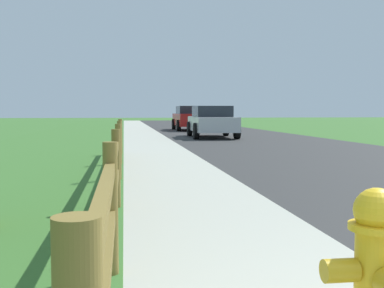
{
  "coord_description": "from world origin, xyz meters",
  "views": [
    {
      "loc": [
        -1.98,
        -1.16,
        1.23
      ],
      "look_at": [
        -0.61,
        8.33,
        0.56
      ],
      "focal_mm": 44.19,
      "sensor_mm": 36.0,
      "label": 1
    }
  ],
  "objects": [
    {
      "name": "ground_plane",
      "position": [
        0.0,
        25.0,
        0.0
      ],
      "size": [
        120.0,
        120.0,
        0.0
      ],
      "primitive_type": "plane",
      "color": "#3A6D2C"
    },
    {
      "name": "road_asphalt",
      "position": [
        3.5,
        27.0,
        0.0
      ],
      "size": [
        7.0,
        66.0,
        0.01
      ],
      "primitive_type": "cube",
      "color": "#323232",
      "rests_on": "ground"
    },
    {
      "name": "curb_concrete",
      "position": [
        -3.0,
        27.0,
        0.0
      ],
      "size": [
        6.0,
        66.0,
        0.01
      ],
      "primitive_type": "cube",
      "color": "#B2B3A3",
      "rests_on": "ground"
    },
    {
      "name": "grass_verge",
      "position": [
        -4.5,
        27.0,
        0.01
      ],
      "size": [
        5.0,
        66.0,
        0.0
      ],
      "primitive_type": "cube",
      "color": "#3A6D2C",
      "rests_on": "ground"
    },
    {
      "name": "fire_hydrant",
      "position": [
        -0.65,
        1.15,
        0.42
      ],
      "size": [
        0.59,
        0.49,
        0.82
      ],
      "color": "yellow",
      "rests_on": "ground"
    },
    {
      "name": "rail_fence",
      "position": [
        -2.09,
        6.1,
        0.59
      ],
      "size": [
        0.11,
        12.56,
        1.0
      ],
      "color": "olive",
      "rests_on": "ground"
    },
    {
      "name": "parked_suv_silver",
      "position": [
        2.06,
        20.39,
        0.76
      ],
      "size": [
        2.13,
        4.34,
        1.46
      ],
      "color": "#B7BABF",
      "rests_on": "ground"
    },
    {
      "name": "parked_car_red",
      "position": [
        2.21,
        28.78,
        0.79
      ],
      "size": [
        2.04,
        4.95,
        1.54
      ],
      "color": "maroon",
      "rests_on": "ground"
    }
  ]
}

